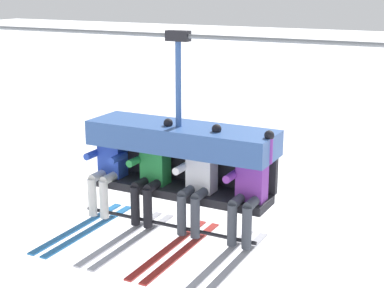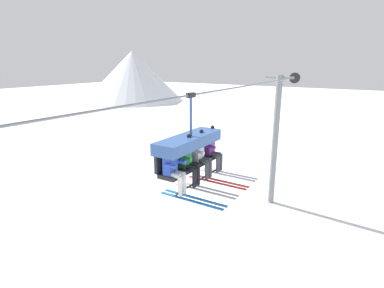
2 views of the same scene
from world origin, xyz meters
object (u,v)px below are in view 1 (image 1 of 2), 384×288
Objects in this scene: skier_green at (151,171)px; skier_white at (197,179)px; chairlift_chair at (182,149)px; skier_blue at (107,166)px; skier_purple at (248,188)px.

skier_green is 1.00× the size of skier_white.
chairlift_chair is 0.47m from skier_white.
skier_white is (0.63, 0.00, 0.00)m from skier_green.
skier_blue is 1.91m from skier_purple.
chairlift_chair is 1.02m from skier_blue.
skier_purple is at bearing 0.21° from skier_blue.
chairlift_chair reaches higher than skier_green.
chairlift_chair is 0.47m from skier_green.
skier_green is at bearing -145.67° from chairlift_chair.
chairlift_chair is 1.37× the size of skier_purple.
skier_green and skier_white have the same top height.
chairlift_chair is at bearing 34.33° from skier_green.
chairlift_chair is 1.37× the size of skier_green.
skier_white is at bearing 0.00° from skier_green.
skier_blue is 1.00× the size of skier_green.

